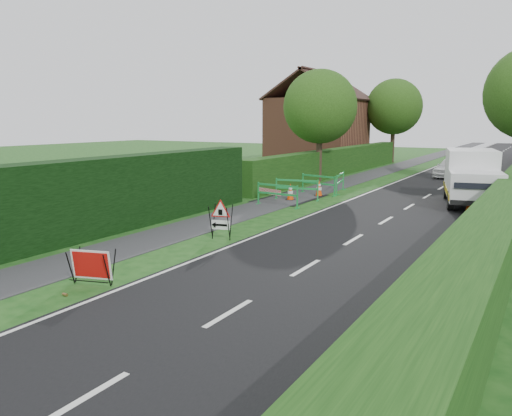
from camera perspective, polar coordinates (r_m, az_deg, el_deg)
The scene contains 23 objects.
ground at distance 13.18m, azimuth -6.14°, elevation -6.36°, with size 120.00×120.00×0.00m, color #154112.
road_surface at distance 45.53m, azimuth 24.22°, elevation 4.49°, with size 6.00×90.00×0.02m, color black.
footpath at distance 46.47m, azimuth 17.47°, elevation 5.00°, with size 2.00×90.00×0.02m, color #2D2D30.
hedge_west_near at distance 16.58m, azimuth -20.15°, elevation -3.51°, with size 1.10×18.00×2.50m, color black.
hedge_west_far at distance 34.68m, azimuth 9.20°, elevation 3.77°, with size 1.00×24.00×1.80m, color #14380F.
house_west at distance 43.80m, azimuth 7.07°, elevation 8.90°, with size 7.50×7.40×7.88m.
tree_nw at distance 30.64m, azimuth 7.34°, elevation 11.40°, with size 4.40×4.40×6.70m.
tree_fw at distance 45.77m, azimuth 15.51°, elevation 11.08°, with size 4.80×4.80×7.24m.
red_rect_sign at distance 11.93m, azimuth -18.31°, elevation -6.24°, with size 1.07×0.83×0.81m.
triangle_sign at distance 15.52m, azimuth -4.19°, elevation -0.97°, with size 0.89×0.89×1.08m.
works_van at distance 23.97m, azimuth 23.43°, elevation 3.36°, with size 3.13×5.55×2.39m.
traffic_cone_0 at distance 21.86m, azimuth 23.25°, elevation 0.49°, with size 0.38×0.38×0.79m.
traffic_cone_1 at distance 23.14m, azimuth 24.94°, elevation 0.86°, with size 0.38×0.38×0.79m.
traffic_cone_2 at distance 26.33m, azimuth 24.94°, elevation 1.86°, with size 0.38×0.38×0.79m.
traffic_cone_3 at distance 23.36m, azimuth 3.95°, elevation 1.85°, with size 0.38×0.38×0.79m.
traffic_cone_4 at distance 24.69m, azimuth 7.21°, elevation 2.24°, with size 0.38×0.38×0.79m.
ped_barrier_0 at distance 21.59m, azimuth 2.46°, elevation 1.83°, with size 2.08×0.50×1.00m.
ped_barrier_1 at distance 23.42m, azimuth 4.69°, elevation 2.45°, with size 2.09×0.76×1.00m.
ped_barrier_2 at distance 25.34m, azimuth 7.14°, elevation 2.98°, with size 2.08×0.82×1.00m.
ped_barrier_3 at distance 26.20m, azimuth 9.60°, elevation 3.15°, with size 0.76×2.09×1.00m.
redwhite_plank at distance 23.09m, azimuth 1.51°, elevation 0.79°, with size 1.50×0.04×0.25m, color red.
litter_can at distance 11.54m, azimuth -20.98°, elevation -9.38°, with size 0.07×0.07×0.12m, color #BF7F4C.
hatchback_car at distance 34.96m, azimuth 21.46°, elevation 4.33°, with size 1.54×3.83×1.31m, color white.
Camera 1 is at (7.62, -10.09, 3.71)m, focal length 35.00 mm.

